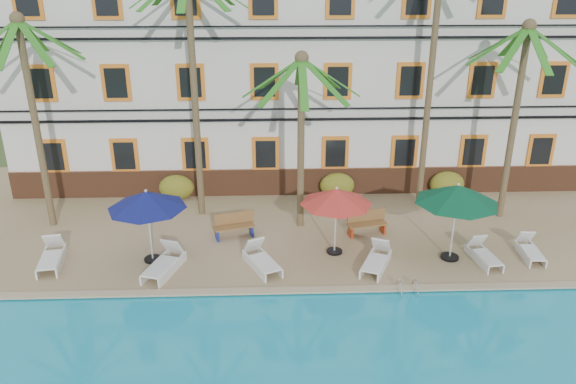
{
  "coord_description": "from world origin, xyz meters",
  "views": [
    {
      "loc": [
        -1.37,
        -15.92,
        9.82
      ],
      "look_at": [
        -0.68,
        3.0,
        2.0
      ],
      "focal_mm": 35.0,
      "sensor_mm": 36.0,
      "label": 1
    }
  ],
  "objects_px": {
    "palm_a": "(31,95)",
    "bench_right": "(366,222)",
    "umbrella_red": "(336,197)",
    "lounger_b": "(164,263)",
    "lounger_d": "(376,260)",
    "bench_left": "(234,225)",
    "palm_b": "(193,64)",
    "lounger_c": "(261,260)",
    "pool_ladder": "(407,291)",
    "umbrella_blue": "(147,200)",
    "lounger_a": "(52,257)",
    "lounger_f": "(530,250)",
    "palm_c": "(301,116)",
    "palm_e": "(518,95)",
    "umbrella_green": "(457,195)",
    "palm_d": "(433,51)",
    "lounger_e": "(483,254)"
  },
  "relations": [
    {
      "from": "lounger_d",
      "to": "bench_left",
      "type": "distance_m",
      "value": 5.5
    },
    {
      "from": "palm_a",
      "to": "bench_right",
      "type": "height_order",
      "value": "palm_a"
    },
    {
      "from": "umbrella_green",
      "to": "lounger_a",
      "type": "xyz_separation_m",
      "value": [
        -13.65,
        0.08,
        -2.11
      ]
    },
    {
      "from": "palm_b",
      "to": "umbrella_red",
      "type": "relative_size",
      "value": 3.84
    },
    {
      "from": "palm_e",
      "to": "pool_ladder",
      "type": "xyz_separation_m",
      "value": [
        -5.03,
        -5.4,
        -4.94
      ]
    },
    {
      "from": "umbrella_green",
      "to": "lounger_c",
      "type": "relative_size",
      "value": 1.42
    },
    {
      "from": "umbrella_blue",
      "to": "lounger_b",
      "type": "xyz_separation_m",
      "value": [
        0.54,
        -0.77,
        -1.95
      ]
    },
    {
      "from": "palm_a",
      "to": "palm_b",
      "type": "relative_size",
      "value": 0.83
    },
    {
      "from": "palm_a",
      "to": "pool_ladder",
      "type": "xyz_separation_m",
      "value": [
        12.77,
        -5.24,
        -5.12
      ]
    },
    {
      "from": "palm_a",
      "to": "palm_d",
      "type": "height_order",
      "value": "palm_d"
    },
    {
      "from": "lounger_f",
      "to": "lounger_b",
      "type": "bearing_deg",
      "value": -177.38
    },
    {
      "from": "palm_a",
      "to": "lounger_d",
      "type": "relative_size",
      "value": 4.09
    },
    {
      "from": "umbrella_red",
      "to": "lounger_b",
      "type": "distance_m",
      "value": 6.18
    },
    {
      "from": "palm_b",
      "to": "lounger_c",
      "type": "relative_size",
      "value": 4.85
    },
    {
      "from": "palm_c",
      "to": "lounger_b",
      "type": "bearing_deg",
      "value": -144.52
    },
    {
      "from": "palm_a",
      "to": "palm_c",
      "type": "bearing_deg",
      "value": -2.5
    },
    {
      "from": "lounger_d",
      "to": "bench_left",
      "type": "xyz_separation_m",
      "value": [
        -4.9,
        2.48,
        0.19
      ]
    },
    {
      "from": "palm_e",
      "to": "umbrella_green",
      "type": "height_order",
      "value": "palm_e"
    },
    {
      "from": "palm_a",
      "to": "bench_right",
      "type": "bearing_deg",
      "value": -5.86
    },
    {
      "from": "lounger_b",
      "to": "lounger_d",
      "type": "relative_size",
      "value": 1.07
    },
    {
      "from": "palm_e",
      "to": "lounger_b",
      "type": "bearing_deg",
      "value": -162.94
    },
    {
      "from": "lounger_d",
      "to": "bench_left",
      "type": "relative_size",
      "value": 1.24
    },
    {
      "from": "palm_b",
      "to": "lounger_c",
      "type": "height_order",
      "value": "palm_b"
    },
    {
      "from": "bench_left",
      "to": "lounger_a",
      "type": "bearing_deg",
      "value": -162.84
    },
    {
      "from": "bench_right",
      "to": "pool_ladder",
      "type": "distance_m",
      "value": 4.08
    },
    {
      "from": "lounger_a",
      "to": "lounger_f",
      "type": "xyz_separation_m",
      "value": [
        16.46,
        -0.04,
        -0.04
      ]
    },
    {
      "from": "palm_a",
      "to": "bench_left",
      "type": "height_order",
      "value": "palm_a"
    },
    {
      "from": "palm_b",
      "to": "lounger_a",
      "type": "relative_size",
      "value": 4.83
    },
    {
      "from": "lounger_d",
      "to": "lounger_f",
      "type": "xyz_separation_m",
      "value": [
        5.48,
        0.57,
        -0.03
      ]
    },
    {
      "from": "umbrella_blue",
      "to": "lounger_a",
      "type": "bearing_deg",
      "value": -177.38
    },
    {
      "from": "lounger_c",
      "to": "lounger_e",
      "type": "xyz_separation_m",
      "value": [
        7.61,
        0.14,
        -0.03
      ]
    },
    {
      "from": "palm_e",
      "to": "lounger_b",
      "type": "xyz_separation_m",
      "value": [
        -12.83,
        -3.94,
        -4.64
      ]
    },
    {
      "from": "palm_b",
      "to": "palm_a",
      "type": "bearing_deg",
      "value": -171.75
    },
    {
      "from": "palm_c",
      "to": "lounger_a",
      "type": "relative_size",
      "value": 3.36
    },
    {
      "from": "bench_right",
      "to": "pool_ladder",
      "type": "xyz_separation_m",
      "value": [
        0.65,
        -4.0,
        -0.47
      ]
    },
    {
      "from": "lounger_f",
      "to": "bench_left",
      "type": "bearing_deg",
      "value": 169.57
    },
    {
      "from": "palm_a",
      "to": "lounger_f",
      "type": "distance_m",
      "value": 18.48
    },
    {
      "from": "umbrella_red",
      "to": "pool_ladder",
      "type": "bearing_deg",
      "value": -52.17
    },
    {
      "from": "umbrella_red",
      "to": "pool_ladder",
      "type": "xyz_separation_m",
      "value": [
        2.0,
        -2.58,
        -2.14
      ]
    },
    {
      "from": "palm_e",
      "to": "pool_ladder",
      "type": "distance_m",
      "value": 8.89
    },
    {
      "from": "umbrella_red",
      "to": "bench_left",
      "type": "xyz_separation_m",
      "value": [
        -3.62,
        1.38,
        -1.67
      ]
    },
    {
      "from": "lounger_c",
      "to": "lounger_f",
      "type": "height_order",
      "value": "lounger_c"
    },
    {
      "from": "palm_d",
      "to": "lounger_a",
      "type": "xyz_separation_m",
      "value": [
        -13.75,
        -4.65,
        -6.1
      ]
    },
    {
      "from": "palm_b",
      "to": "lounger_b",
      "type": "distance_m",
      "value": 7.4
    },
    {
      "from": "palm_b",
      "to": "umbrella_red",
      "type": "xyz_separation_m",
      "value": [
        5.04,
        -3.5,
        -3.91
      ]
    },
    {
      "from": "lounger_b",
      "to": "bench_right",
      "type": "distance_m",
      "value": 7.58
    },
    {
      "from": "palm_a",
      "to": "lounger_a",
      "type": "relative_size",
      "value": 4.01
    },
    {
      "from": "lounger_c",
      "to": "bench_left",
      "type": "xyz_separation_m",
      "value": [
        -1.05,
        2.33,
        0.18
      ]
    },
    {
      "from": "palm_c",
      "to": "lounger_d",
      "type": "bearing_deg",
      "value": -54.7
    },
    {
      "from": "umbrella_green",
      "to": "lounger_e",
      "type": "relative_size",
      "value": 1.6
    }
  ]
}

